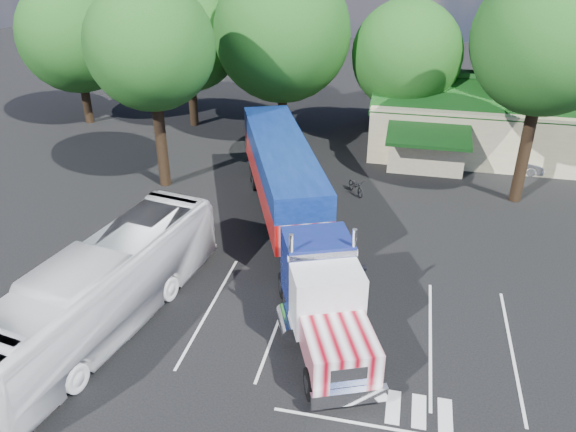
% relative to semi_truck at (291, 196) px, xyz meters
% --- Properties ---
extents(ground, '(120.00, 120.00, 0.00)m').
position_rel_semi_truck_xyz_m(ground, '(0.98, -0.72, -2.65)').
color(ground, black).
rests_on(ground, ground).
extents(event_hall, '(24.20, 14.12, 5.55)m').
position_rel_semi_truck_xyz_m(event_hall, '(14.72, 17.09, -0.44)').
color(event_hall, beige).
rests_on(event_hall, ground).
extents(tree_row_a, '(9.00, 9.00, 11.68)m').
position_rel_semi_truck_xyz_m(tree_row_a, '(-21.02, 15.78, 4.51)').
color(tree_row_a, black).
rests_on(tree_row_a, ground).
extents(tree_row_b, '(8.40, 8.40, 11.35)m').
position_rel_semi_truck_xyz_m(tree_row_b, '(-12.02, 17.08, 4.48)').
color(tree_row_b, black).
rests_on(tree_row_b, ground).
extents(tree_row_c, '(10.00, 10.00, 13.05)m').
position_rel_semi_truck_xyz_m(tree_row_c, '(-4.02, 15.48, 5.39)').
color(tree_row_c, black).
rests_on(tree_row_c, ground).
extents(tree_row_d, '(8.00, 8.00, 10.60)m').
position_rel_semi_truck_xyz_m(tree_row_d, '(4.98, 16.78, 3.93)').
color(tree_row_d, black).
rests_on(tree_row_d, ground).
extents(tree_row_e, '(9.60, 9.60, 12.90)m').
position_rel_semi_truck_xyz_m(tree_row_e, '(13.98, 17.28, 5.43)').
color(tree_row_e, black).
rests_on(tree_row_e, ground).
extents(tree_near_left, '(7.60, 7.60, 12.65)m').
position_rel_semi_truck_xyz_m(tree_near_left, '(-9.52, 5.28, 6.16)').
color(tree_near_left, black).
rests_on(tree_near_left, ground).
extents(tree_near_right, '(8.00, 8.00, 13.50)m').
position_rel_semi_truck_xyz_m(tree_near_right, '(12.48, 7.78, 6.81)').
color(tree_near_right, black).
rests_on(tree_near_right, ground).
extents(semi_truck, '(10.88, 21.77, 4.69)m').
position_rel_semi_truck_xyz_m(semi_truck, '(0.00, 0.00, 0.00)').
color(semi_truck, black).
rests_on(semi_truck, ground).
extents(woman, '(0.49, 0.64, 1.56)m').
position_rel_semi_truck_xyz_m(woman, '(4.33, -4.10, -1.87)').
color(woman, black).
rests_on(woman, ground).
extents(bicycle, '(1.61, 1.98, 1.01)m').
position_rel_semi_truck_xyz_m(bicycle, '(2.78, 6.60, -2.15)').
color(bicycle, black).
rests_on(bicycle, ground).
extents(tour_bus, '(5.40, 13.63, 3.70)m').
position_rel_semi_truck_xyz_m(tour_bus, '(-6.02, -8.72, -0.80)').
color(tour_bus, white).
rests_on(tour_bus, ground).
extents(silver_sedan, '(3.99, 1.83, 1.27)m').
position_rel_semi_truck_xyz_m(silver_sedan, '(12.98, 12.54, -2.02)').
color(silver_sedan, '#9C9EA3').
rests_on(silver_sedan, ground).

